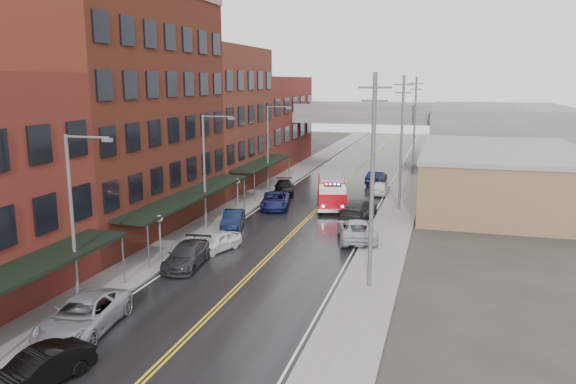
# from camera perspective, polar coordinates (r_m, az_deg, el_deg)

# --- Properties ---
(road) EXTENTS (11.00, 160.00, 0.02)m
(road) POSITION_cam_1_polar(r_m,az_deg,el_deg) (47.93, 2.07, -2.67)
(road) COLOR black
(road) RESTS_ON ground
(sidewalk_left) EXTENTS (3.00, 160.00, 0.15)m
(sidewalk_left) POSITION_cam_1_polar(r_m,az_deg,el_deg) (50.08, -6.07, -2.04)
(sidewalk_left) COLOR slate
(sidewalk_left) RESTS_ON ground
(sidewalk_right) EXTENTS (3.00, 160.00, 0.15)m
(sidewalk_right) POSITION_cam_1_polar(r_m,az_deg,el_deg) (46.79, 10.81, -3.14)
(sidewalk_right) COLOR slate
(sidewalk_right) RESTS_ON ground
(curb_left) EXTENTS (0.30, 160.00, 0.15)m
(curb_left) POSITION_cam_1_polar(r_m,az_deg,el_deg) (49.51, -4.30, -2.17)
(curb_left) COLOR gray
(curb_left) RESTS_ON ground
(curb_right) EXTENTS (0.30, 160.00, 0.15)m
(curb_right) POSITION_cam_1_polar(r_m,az_deg,el_deg) (46.95, 8.80, -3.02)
(curb_right) COLOR gray
(curb_right) RESTS_ON ground
(brick_building_b) EXTENTS (9.00, 20.00, 18.00)m
(brick_building_b) POSITION_cam_1_polar(r_m,az_deg,el_deg) (45.32, -16.78, 7.56)
(brick_building_b) COLOR #4D2014
(brick_building_b) RESTS_ON ground
(brick_building_c) EXTENTS (9.00, 15.00, 15.00)m
(brick_building_c) POSITION_cam_1_polar(r_m,az_deg,el_deg) (60.89, -7.83, 7.36)
(brick_building_c) COLOR brown
(brick_building_c) RESTS_ON ground
(brick_building_far) EXTENTS (9.00, 20.00, 12.00)m
(brick_building_far) POSITION_cam_1_polar(r_m,az_deg,el_deg) (77.31, -2.60, 7.16)
(brick_building_far) COLOR maroon
(brick_building_far) RESTS_ON ground
(tan_building) EXTENTS (14.00, 22.00, 5.00)m
(tan_building) POSITION_cam_1_polar(r_m,az_deg,el_deg) (56.18, 20.69, 1.27)
(tan_building) COLOR olive
(tan_building) RESTS_ON ground
(right_far_block) EXTENTS (18.00, 30.00, 8.00)m
(right_far_block) POSITION_cam_1_polar(r_m,az_deg,el_deg) (85.83, 20.49, 5.53)
(right_far_block) COLOR slate
(right_far_block) RESTS_ON ground
(awning_0) EXTENTS (2.60, 16.00, 3.09)m
(awning_0) POSITION_cam_1_polar(r_m,az_deg,el_deg) (27.97, -26.89, -7.86)
(awning_0) COLOR black
(awning_0) RESTS_ON ground
(awning_1) EXTENTS (2.60, 18.00, 3.09)m
(awning_1) POSITION_cam_1_polar(r_m,az_deg,el_deg) (43.28, -9.82, -0.31)
(awning_1) COLOR black
(awning_1) RESTS_ON ground
(awning_2) EXTENTS (2.60, 13.00, 3.09)m
(awning_2) POSITION_cam_1_polar(r_m,az_deg,el_deg) (59.30, -2.54, 2.96)
(awning_2) COLOR black
(awning_2) RESTS_ON ground
(globe_lamp_1) EXTENTS (0.44, 0.44, 3.12)m
(globe_lamp_1) POSITION_cam_1_polar(r_m,az_deg,el_deg) (36.88, -12.91, -3.55)
(globe_lamp_1) COLOR #59595B
(globe_lamp_1) RESTS_ON ground
(globe_lamp_2) EXTENTS (0.44, 0.44, 3.12)m
(globe_lamp_2) POSITION_cam_1_polar(r_m,az_deg,el_deg) (49.29, -5.15, 0.42)
(globe_lamp_2) COLOR #59595B
(globe_lamp_2) RESTS_ON ground
(street_lamp_0) EXTENTS (2.64, 0.22, 9.00)m
(street_lamp_0) POSITION_cam_1_polar(r_m,az_deg,el_deg) (29.75, -20.75, -1.86)
(street_lamp_0) COLOR #59595B
(street_lamp_0) RESTS_ON ground
(street_lamp_1) EXTENTS (2.64, 0.22, 9.00)m
(street_lamp_1) POSITION_cam_1_polar(r_m,az_deg,el_deg) (43.40, -8.22, 2.71)
(street_lamp_1) COLOR #59595B
(street_lamp_1) RESTS_ON ground
(street_lamp_2) EXTENTS (2.64, 0.22, 9.00)m
(street_lamp_2) POSITION_cam_1_polar(r_m,az_deg,el_deg) (58.26, -1.84, 5.00)
(street_lamp_2) COLOR #59595B
(street_lamp_2) RESTS_ON ground
(utility_pole_0) EXTENTS (1.80, 0.24, 12.00)m
(utility_pole_0) POSITION_cam_1_polar(r_m,az_deg,el_deg) (30.89, 8.56, 1.34)
(utility_pole_0) COLOR #59595B
(utility_pole_0) RESTS_ON ground
(utility_pole_1) EXTENTS (1.80, 0.24, 12.00)m
(utility_pole_1) POSITION_cam_1_polar(r_m,az_deg,el_deg) (50.62, 11.46, 5.10)
(utility_pole_1) COLOR #59595B
(utility_pole_1) RESTS_ON ground
(utility_pole_2) EXTENTS (1.80, 0.24, 12.00)m
(utility_pole_2) POSITION_cam_1_polar(r_m,az_deg,el_deg) (70.50, 12.74, 6.74)
(utility_pole_2) COLOR #59595B
(utility_pole_2) RESTS_ON ground
(overpass) EXTENTS (40.00, 10.00, 7.50)m
(overpass) POSITION_cam_1_polar(r_m,az_deg,el_deg) (78.18, 7.71, 7.10)
(overpass) COLOR slate
(overpass) RESTS_ON ground
(fire_truck) EXTENTS (4.42, 8.05, 2.81)m
(fire_truck) POSITION_cam_1_polar(r_m,az_deg,el_deg) (52.03, 4.43, 0.12)
(fire_truck) COLOR #B10811
(fire_truck) RESTS_ON ground
(parked_car_left_1) EXTENTS (2.66, 4.60, 1.43)m
(parked_car_left_1) POSITION_cam_1_polar(r_m,az_deg,el_deg) (24.44, -24.01, -16.14)
(parked_car_left_1) COLOR black
(parked_car_left_1) RESTS_ON ground
(parked_car_left_2) EXTENTS (3.39, 6.08, 1.61)m
(parked_car_left_2) POSITION_cam_1_polar(r_m,az_deg,el_deg) (28.44, -20.08, -11.70)
(parked_car_left_2) COLOR gray
(parked_car_left_2) RESTS_ON ground
(parked_car_left_3) EXTENTS (2.61, 5.24, 1.46)m
(parked_car_left_3) POSITION_cam_1_polar(r_m,az_deg,el_deg) (36.17, -10.24, -6.34)
(parked_car_left_3) COLOR #272729
(parked_car_left_3) RESTS_ON ground
(parked_car_left_4) EXTENTS (2.79, 4.22, 1.33)m
(parked_car_left_4) POSITION_cam_1_polar(r_m,az_deg,el_deg) (39.05, -7.21, -5.02)
(parked_car_left_4) COLOR white
(parked_car_left_4) RESTS_ON ground
(parked_car_left_5) EXTENTS (2.44, 4.50, 1.41)m
(parked_car_left_5) POSITION_cam_1_polar(r_m,az_deg,el_deg) (44.81, -5.61, -2.80)
(parked_car_left_5) COLOR black
(parked_car_left_5) RESTS_ON ground
(parked_car_left_6) EXTENTS (3.57, 5.71, 1.47)m
(parked_car_left_6) POSITION_cam_1_polar(r_m,az_deg,el_deg) (51.48, -1.30, -0.86)
(parked_car_left_6) COLOR #15194F
(parked_car_left_6) RESTS_ON ground
(parked_car_left_7) EXTENTS (3.17, 5.25, 1.42)m
(parked_car_left_7) POSITION_cam_1_polar(r_m,az_deg,el_deg) (57.67, -0.41, 0.44)
(parked_car_left_7) COLOR black
(parked_car_left_7) RESTS_ON ground
(parked_car_right_0) EXTENTS (3.88, 6.14, 1.58)m
(parked_car_right_0) POSITION_cam_1_polar(r_m,az_deg,el_deg) (41.55, 6.99, -3.84)
(parked_car_right_0) COLOR #A9ABB1
(parked_car_right_0) RESTS_ON ground
(parked_car_right_1) EXTENTS (2.88, 5.73, 1.60)m
(parked_car_right_1) POSITION_cam_1_polar(r_m,az_deg,el_deg) (48.38, 7.17, -1.66)
(parked_car_right_1) COLOR #29292C
(parked_car_right_1) RESTS_ON ground
(parked_car_right_2) EXTENTS (1.69, 4.11, 1.40)m
(parked_car_right_2) POSITION_cam_1_polar(r_m,az_deg,el_deg) (58.36, 9.36, 0.41)
(parked_car_right_2) COLOR white
(parked_car_right_2) RESTS_ON ground
(parked_car_right_3) EXTENTS (2.08, 4.61, 1.47)m
(parked_car_right_3) POSITION_cam_1_polar(r_m,az_deg,el_deg) (64.35, 8.96, 1.46)
(parked_car_right_3) COLOR black
(parked_car_right_3) RESTS_ON ground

